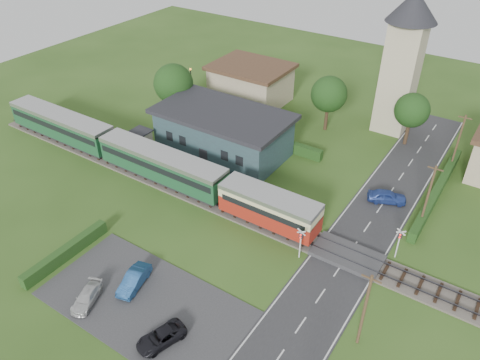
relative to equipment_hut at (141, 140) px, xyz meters
The scene contains 29 objects.
ground 18.82m from the equipment_hut, 16.11° to the right, with size 120.00×120.00×0.00m, color #2D4C19.
railway_track 18.36m from the equipment_hut, 10.08° to the right, with size 76.00×3.20×0.49m.
road 28.53m from the equipment_hut, 10.52° to the right, with size 6.00×70.00×0.05m, color #28282B.
car_park 23.90m from the equipment_hut, 46.19° to the right, with size 17.00×9.00×0.08m, color #333335.
crossing_deck 28.22m from the equipment_hut, ahead, with size 6.20×3.40×0.45m, color #333335.
platform 8.14m from the equipment_hut, ahead, with size 30.00×3.00×0.45m, color gray.
equipment_hut is the anchor object (origin of this frame).
station_building 9.92m from the equipment_hut, 35.92° to the left, with size 16.00×9.00×5.30m.
train 4.41m from the equipment_hut, 46.85° to the right, with size 43.20×2.90×3.40m.
church_tower 33.48m from the equipment_hut, 44.75° to the left, with size 6.00×6.00×17.60m.
house_west 20.05m from the equipment_hut, 81.38° to the left, with size 10.80×8.80×5.50m.
hedge_carpark 18.61m from the equipment_hut, 67.85° to the right, with size 0.80×9.00×1.20m, color #193814.
hedge_roadside 33.98m from the equipment_hut, 18.54° to the left, with size 0.80×18.00×1.20m, color #193814.
hedge_station 13.09m from the equipment_hut, 52.16° to the left, with size 22.00×0.80×1.30m, color #193814.
tree_a 9.73m from the equipment_hut, 102.80° to the left, with size 5.20×5.20×8.00m.
tree_b 24.16m from the equipment_hut, 48.05° to the left, with size 4.60×4.60×7.34m.
tree_c 32.81m from the equipment_hut, 37.29° to the left, with size 4.20×4.20×6.78m.
utility_pole_b 34.14m from the equipment_hut, 19.18° to the right, with size 1.40×0.22×7.00m.
utility_pole_c 32.61m from the equipment_hut, ahead, with size 1.40×0.22×7.00m.
utility_pole_d 36.37m from the equipment_hut, 27.55° to the left, with size 1.40×0.22×7.00m.
crossing_signal_near 25.04m from the equipment_hut, 12.94° to the right, with size 0.84×0.28×3.28m.
crossing_signal_far 31.61m from the equipment_hut, ahead, with size 0.84×0.28×3.28m.
streetlamp_west 15.39m from the equipment_hut, 105.12° to the left, with size 0.30×0.30×5.15m.
car_on_road 28.96m from the equipment_hut, 13.52° to the left, with size 1.58×3.94×1.34m, color #2B4597.
car_park_blue 21.82m from the equipment_hut, 48.35° to the right, with size 1.34×3.86×1.27m, color navy.
car_park_silver 23.39m from the equipment_hut, 57.50° to the right, with size 1.44×3.54×1.03m, color silver.
car_park_dark 27.87m from the equipment_hut, 43.78° to the right, with size 1.75×3.79×1.05m, color black.
pedestrian_near 16.37m from the equipment_hut, ahead, with size 0.57×0.37×1.56m, color gray.
pedestrian_far 2.40m from the equipment_hut, 12.99° to the right, with size 0.74×0.58×1.52m, color gray.
Camera 1 is at (18.97, -28.94, 29.71)m, focal length 35.00 mm.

